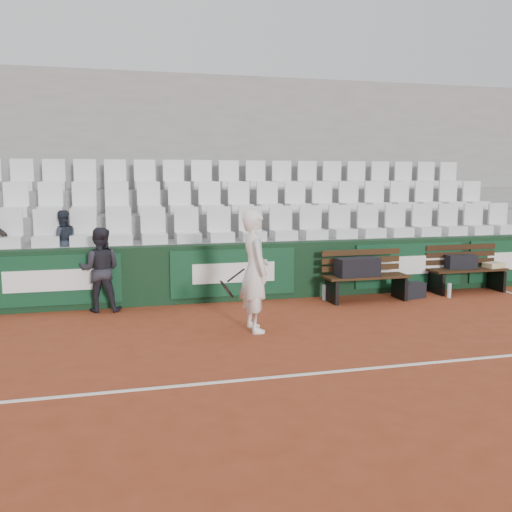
{
  "coord_description": "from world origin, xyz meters",
  "views": [
    {
      "loc": [
        -2.3,
        -5.71,
        2.16
      ],
      "look_at": [
        -0.17,
        2.4,
        1.0
      ],
      "focal_mm": 40.0,
      "sensor_mm": 36.0,
      "label": 1
    }
  ],
  "objects_px": {
    "ball_kid": "(100,270)",
    "sports_bag_ground": "(412,290)",
    "bench_left": "(366,288)",
    "water_bottle_far": "(449,290)",
    "water_bottle_near": "(324,292)",
    "sports_bag_right": "(461,262)",
    "sports_bag_left": "(358,267)",
    "bench_right": "(467,280)",
    "spectator_c": "(62,215)",
    "tennis_player": "(254,271)"
  },
  "relations": [
    {
      "from": "spectator_c",
      "to": "water_bottle_far",
      "type": "bearing_deg",
      "value": 156.88
    },
    {
      "from": "sports_bag_right",
      "to": "water_bottle_near",
      "type": "distance_m",
      "value": 2.79
    },
    {
      "from": "spectator_c",
      "to": "sports_bag_ground",
      "type": "bearing_deg",
      "value": 157.25
    },
    {
      "from": "sports_bag_right",
      "to": "ball_kid",
      "type": "xyz_separation_m",
      "value": [
        -6.58,
        0.1,
        0.11
      ]
    },
    {
      "from": "bench_left",
      "to": "spectator_c",
      "type": "distance_m",
      "value": 5.41
    },
    {
      "from": "sports_bag_right",
      "to": "water_bottle_far",
      "type": "relative_size",
      "value": 2.07
    },
    {
      "from": "tennis_player",
      "to": "bench_left",
      "type": "bearing_deg",
      "value": 30.59
    },
    {
      "from": "sports_bag_left",
      "to": "sports_bag_ground",
      "type": "xyz_separation_m",
      "value": [
        1.09,
        0.04,
        -0.47
      ]
    },
    {
      "from": "bench_right",
      "to": "ball_kid",
      "type": "height_order",
      "value": "ball_kid"
    },
    {
      "from": "water_bottle_near",
      "to": "tennis_player",
      "type": "distance_m",
      "value": 2.48
    },
    {
      "from": "bench_left",
      "to": "bench_right",
      "type": "height_order",
      "value": "same"
    },
    {
      "from": "sports_bag_left",
      "to": "sports_bag_right",
      "type": "xyz_separation_m",
      "value": [
        2.25,
        0.28,
        -0.03
      ]
    },
    {
      "from": "bench_left",
      "to": "ball_kid",
      "type": "height_order",
      "value": "ball_kid"
    },
    {
      "from": "water_bottle_far",
      "to": "tennis_player",
      "type": "height_order",
      "value": "tennis_player"
    },
    {
      "from": "spectator_c",
      "to": "ball_kid",
      "type": "bearing_deg",
      "value": 115.16
    },
    {
      "from": "bench_right",
      "to": "spectator_c",
      "type": "height_order",
      "value": "spectator_c"
    },
    {
      "from": "ball_kid",
      "to": "water_bottle_near",
      "type": "bearing_deg",
      "value": -173.27
    },
    {
      "from": "bench_left",
      "to": "water_bottle_near",
      "type": "distance_m",
      "value": 0.73
    },
    {
      "from": "tennis_player",
      "to": "sports_bag_right",
      "type": "bearing_deg",
      "value": 20.6
    },
    {
      "from": "water_bottle_far",
      "to": "ball_kid",
      "type": "bearing_deg",
      "value": 175.16
    },
    {
      "from": "bench_left",
      "to": "water_bottle_far",
      "type": "height_order",
      "value": "bench_left"
    },
    {
      "from": "bench_left",
      "to": "spectator_c",
      "type": "height_order",
      "value": "spectator_c"
    },
    {
      "from": "ball_kid",
      "to": "sports_bag_ground",
      "type": "bearing_deg",
      "value": -174.98
    },
    {
      "from": "sports_bag_left",
      "to": "bench_right",
      "type": "bearing_deg",
      "value": 5.93
    },
    {
      "from": "water_bottle_far",
      "to": "spectator_c",
      "type": "xyz_separation_m",
      "value": [
        -6.69,
        1.32,
        1.4
      ]
    },
    {
      "from": "water_bottle_near",
      "to": "tennis_player",
      "type": "height_order",
      "value": "tennis_player"
    },
    {
      "from": "bench_left",
      "to": "water_bottle_far",
      "type": "xyz_separation_m",
      "value": [
        1.56,
        -0.16,
        -0.09
      ]
    },
    {
      "from": "bench_left",
      "to": "sports_bag_left",
      "type": "distance_m",
      "value": 0.43
    },
    {
      "from": "ball_kid",
      "to": "spectator_c",
      "type": "height_order",
      "value": "spectator_c"
    },
    {
      "from": "water_bottle_near",
      "to": "spectator_c",
      "type": "relative_size",
      "value": 0.26
    },
    {
      "from": "sports_bag_ground",
      "to": "spectator_c",
      "type": "height_order",
      "value": "spectator_c"
    },
    {
      "from": "bench_left",
      "to": "water_bottle_far",
      "type": "distance_m",
      "value": 1.57
    },
    {
      "from": "tennis_player",
      "to": "ball_kid",
      "type": "height_order",
      "value": "tennis_player"
    },
    {
      "from": "bench_left",
      "to": "bench_right",
      "type": "distance_m",
      "value": 2.2
    },
    {
      "from": "bench_right",
      "to": "spectator_c",
      "type": "distance_m",
      "value": 7.49
    },
    {
      "from": "water_bottle_far",
      "to": "spectator_c",
      "type": "height_order",
      "value": "spectator_c"
    },
    {
      "from": "tennis_player",
      "to": "spectator_c",
      "type": "height_order",
      "value": "spectator_c"
    },
    {
      "from": "sports_bag_ground",
      "to": "ball_kid",
      "type": "distance_m",
      "value": 5.46
    },
    {
      "from": "tennis_player",
      "to": "spectator_c",
      "type": "distance_m",
      "value": 3.81
    },
    {
      "from": "water_bottle_far",
      "to": "spectator_c",
      "type": "relative_size",
      "value": 0.25
    },
    {
      "from": "sports_bag_ground",
      "to": "tennis_player",
      "type": "relative_size",
      "value": 0.26
    },
    {
      "from": "sports_bag_left",
      "to": "bench_left",
      "type": "bearing_deg",
      "value": 7.19
    },
    {
      "from": "ball_kid",
      "to": "spectator_c",
      "type": "distance_m",
      "value": 1.32
    },
    {
      "from": "sports_bag_ground",
      "to": "water_bottle_near",
      "type": "distance_m",
      "value": 1.61
    },
    {
      "from": "sports_bag_ground",
      "to": "tennis_player",
      "type": "height_order",
      "value": "tennis_player"
    },
    {
      "from": "sports_bag_left",
      "to": "sports_bag_right",
      "type": "relative_size",
      "value": 1.37
    },
    {
      "from": "water_bottle_far",
      "to": "tennis_player",
      "type": "xyz_separation_m",
      "value": [
        -3.97,
        -1.26,
        0.73
      ]
    },
    {
      "from": "sports_bag_left",
      "to": "water_bottle_far",
      "type": "height_order",
      "value": "sports_bag_left"
    },
    {
      "from": "sports_bag_right",
      "to": "sports_bag_left",
      "type": "bearing_deg",
      "value": -172.84
    },
    {
      "from": "sports_bag_ground",
      "to": "water_bottle_near",
      "type": "relative_size",
      "value": 1.63
    }
  ]
}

